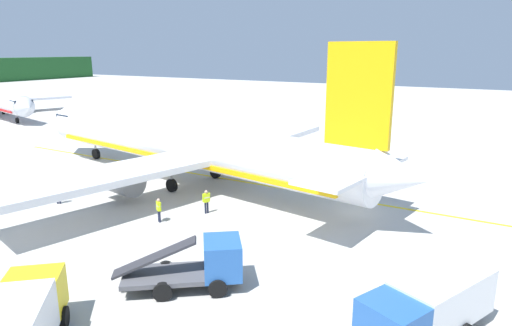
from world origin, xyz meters
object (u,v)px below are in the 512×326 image
(airliner_foreground, at_px, (186,145))
(cargo_container_near, at_px, (364,165))
(crew_loader_left, at_px, (159,208))
(service_truck_pushback, at_px, (428,306))
(crew_supervisor, at_px, (58,191))
(service_truck_catering, at_px, (203,264))
(crew_marshaller, at_px, (304,177))
(crew_loader_right, at_px, (206,200))

(airliner_foreground, xyz_separation_m, cargo_container_near, (10.38, -12.67, -2.49))
(cargo_container_near, bearing_deg, crew_loader_left, 155.63)
(service_truck_pushback, relative_size, cargo_container_near, 3.12)
(crew_loader_left, relative_size, crew_supervisor, 0.94)
(service_truck_catering, distance_m, crew_loader_left, 9.46)
(service_truck_pushback, height_order, crew_marshaller, service_truck_pushback)
(crew_loader_left, height_order, crew_loader_right, crew_loader_right)
(airliner_foreground, height_order, crew_loader_right, airliner_foreground)
(cargo_container_near, bearing_deg, crew_loader_right, 157.02)
(crew_marshaller, xyz_separation_m, crew_loader_left, (-11.84, 5.43, 0.01))
(service_truck_catering, relative_size, crew_loader_left, 3.53)
(crew_supervisor, bearing_deg, crew_loader_right, -70.20)
(airliner_foreground, bearing_deg, cargo_container_near, -50.68)
(crew_loader_right, relative_size, crew_supervisor, 0.97)
(airliner_foreground, relative_size, crew_loader_right, 24.21)
(airliner_foreground, xyz_separation_m, crew_loader_right, (-5.37, -5.99, -2.37))
(service_truck_pushback, bearing_deg, crew_loader_right, 65.87)
(service_truck_pushback, bearing_deg, crew_marshaller, 37.95)
(cargo_container_near, height_order, crew_loader_right, cargo_container_near)
(service_truck_pushback, xyz_separation_m, crew_loader_left, (4.29, 18.01, -0.47))
(cargo_container_near, bearing_deg, crew_marshaller, 156.05)
(cargo_container_near, xyz_separation_m, crew_loader_left, (-18.71, 8.48, 0.09))
(airliner_foreground, xyz_separation_m, service_truck_catering, (-13.78, -11.93, -2.20))
(service_truck_pushback, bearing_deg, crew_loader_left, 76.61)
(service_truck_pushback, distance_m, cargo_container_near, 24.90)
(airliner_foreground, relative_size, service_truck_catering, 7.06)
(crew_marshaller, height_order, crew_loader_right, crew_loader_right)
(crew_loader_right, xyz_separation_m, crew_supervisor, (-3.96, 10.99, 0.04))
(crew_supervisor, bearing_deg, airliner_foreground, -28.17)
(airliner_foreground, bearing_deg, crew_marshaller, -69.98)
(crew_loader_right, bearing_deg, crew_supervisor, 109.80)
(crew_marshaller, distance_m, crew_loader_right, 9.58)
(service_truck_catering, bearing_deg, crew_loader_left, 54.87)
(service_truck_pushback, distance_m, crew_marshaller, 20.46)
(service_truck_pushback, xyz_separation_m, cargo_container_near, (23.00, 9.53, -0.56))
(crew_marshaller, xyz_separation_m, crew_supervisor, (-12.83, 14.61, 0.07))
(service_truck_pushback, bearing_deg, service_truck_catering, 96.42)
(crew_marshaller, bearing_deg, airliner_foreground, 110.02)
(cargo_container_near, relative_size, crew_supervisor, 1.22)
(cargo_container_near, distance_m, crew_loader_right, 17.10)
(service_truck_catering, height_order, service_truck_pushback, service_truck_catering)
(service_truck_catering, height_order, crew_supervisor, service_truck_catering)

